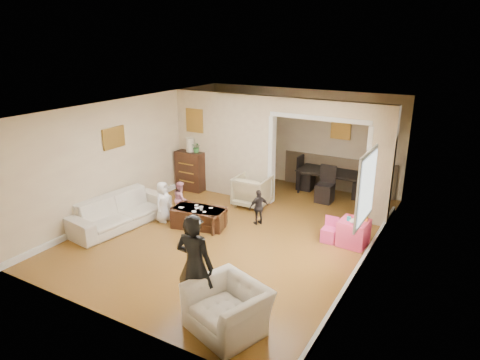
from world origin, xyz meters
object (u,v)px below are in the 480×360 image
Objects in this scene: child_kneel_a at (163,202)px; child_toddler at (259,207)px; adult_person at (195,266)px; armchair_back at (252,191)px; sofa at (120,211)px; dresser at (191,171)px; table_lamp at (190,145)px; child_kneel_b at (181,199)px; coffee_table at (199,218)px; play_table at (353,233)px; dining_table at (333,182)px; armchair_front at (228,308)px; coffee_cup at (201,208)px; cyan_cup at (349,219)px.

child_kneel_a reaches higher than child_toddler.
adult_person reaches higher than child_toddler.
armchair_back is 2.20m from child_kneel_a.
sofa is 2.65m from dresser.
table_lamp reaches higher than child_kneel_b.
armchair_back reaches higher than coffee_table.
sofa is at bearing -161.01° from play_table.
dining_table is (-1.26, 2.58, 0.06)m from play_table.
armchair_back reaches higher than armchair_front.
child_toddler is (1.75, 0.45, -0.01)m from child_kneel_b.
table_lamp reaches higher than child_toddler.
coffee_cup is (0.10, -0.05, 0.25)m from coffee_table.
adult_person is at bearing -167.35° from armchair_front.
table_lamp is 0.20× the size of dining_table.
coffee_table is 0.62× the size of dining_table.
child_kneel_a is (-3.15, 2.44, 0.12)m from armchair_front.
armchair_front is 12.87× the size of cyan_cup.
child_toddler reaches higher than armchair_back.
armchair_back is 2.26× the size of table_lamp.
table_lamp is at bearing -6.25° from child_kneel_b.
sofa is at bearing 48.70° from armchair_back.
table_lamp is at bearing 130.78° from coffee_cup.
child_toddler reaches higher than dining_table.
cyan_cup is (0.70, 3.35, 0.22)m from armchair_front.
dresser reaches higher than coffee_table.
play_table is 2.87m from dining_table.
sofa is at bearing -152.80° from coffee_table.
child_kneel_b is at bearing -61.50° from dresser.
coffee_table is at bearing -118.99° from dining_table.
child_kneel_a is 2.10m from child_toddler.
child_toddler is at bearing -23.11° from table_lamp.
armchair_front is 6.00m from dining_table.
coffee_table is 0.69× the size of adult_person.
child_toddler reaches higher than cyan_cup.
child_kneel_b is 1.81m from child_toddler.
dining_table reaches higher than cyan_cup.
child_toddler reaches higher than coffee_cup.
sofa is 6.23× the size of table_lamp.
dresser is at bearing -58.09° from adult_person.
dresser reaches higher than coffee_cup.
sofa is 3.72m from adult_person.
armchair_front is 0.58× the size of dining_table.
armchair_front is 1.31× the size of child_toddler.
sofa is 2.85× the size of child_toddler.
adult_person is (-1.38, -3.34, 0.54)m from play_table.
table_lamp is 2.62m from coffee_table.
adult_person reaches higher than child_kneel_a.
dresser is at bearing -156.13° from dining_table.
play_table reaches higher than coffee_cup.
sofa is at bearing -89.60° from dresser.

